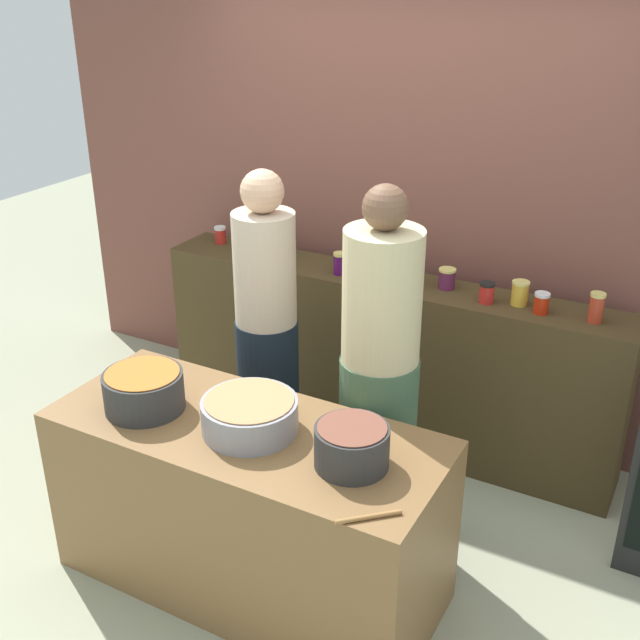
% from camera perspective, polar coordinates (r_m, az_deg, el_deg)
% --- Properties ---
extents(ground, '(12.00, 12.00, 0.00)m').
position_cam_1_polar(ground, '(3.97, -2.52, -15.81)').
color(ground, '#9EA284').
extents(storefront_wall, '(4.80, 0.12, 3.00)m').
position_cam_1_polar(storefront_wall, '(4.44, 6.95, 10.57)').
color(storefront_wall, brown).
rests_on(storefront_wall, ground).
extents(display_shelf, '(2.70, 0.36, 0.99)m').
position_cam_1_polar(display_shelf, '(4.50, 4.60, -2.85)').
color(display_shelf, '#40321A').
rests_on(display_shelf, ground).
extents(prep_table, '(1.70, 0.70, 0.82)m').
position_cam_1_polar(prep_table, '(3.51, -5.24, -13.49)').
color(prep_table, brown).
rests_on(prep_table, ground).
extents(preserve_jar_0, '(0.07, 0.07, 0.11)m').
position_cam_1_polar(preserve_jar_0, '(4.85, -7.32, 6.21)').
color(preserve_jar_0, '#AD241C').
rests_on(preserve_jar_0, display_shelf).
extents(preserve_jar_1, '(0.09, 0.09, 0.11)m').
position_cam_1_polar(preserve_jar_1, '(4.68, -5.38, 5.58)').
color(preserve_jar_1, gold).
rests_on(preserve_jar_1, display_shelf).
extents(preserve_jar_2, '(0.08, 0.08, 0.14)m').
position_cam_1_polar(preserve_jar_2, '(4.52, -3.05, 5.18)').
color(preserve_jar_2, '#5D9B1F').
rests_on(preserve_jar_2, display_shelf).
extents(preserve_jar_3, '(0.07, 0.07, 0.13)m').
position_cam_1_polar(preserve_jar_3, '(4.32, 1.43, 4.17)').
color(preserve_jar_3, '#4A1150').
rests_on(preserve_jar_3, display_shelf).
extents(preserve_jar_4, '(0.08, 0.08, 0.14)m').
position_cam_1_polar(preserve_jar_4, '(4.34, 3.87, 4.27)').
color(preserve_jar_4, '#994612').
rests_on(preserve_jar_4, display_shelf).
extents(preserve_jar_5, '(0.09, 0.09, 0.14)m').
position_cam_1_polar(preserve_jar_5, '(4.18, 6.61, 3.39)').
color(preserve_jar_5, '#A73527').
rests_on(preserve_jar_5, display_shelf).
extents(preserve_jar_6, '(0.09, 0.09, 0.11)m').
position_cam_1_polar(preserve_jar_6, '(4.19, 9.28, 3.02)').
color(preserve_jar_6, '#572043').
rests_on(preserve_jar_6, display_shelf).
extents(preserve_jar_7, '(0.08, 0.08, 0.11)m').
position_cam_1_polar(preserve_jar_7, '(4.05, 12.12, 1.98)').
color(preserve_jar_7, red).
rests_on(preserve_jar_7, display_shelf).
extents(preserve_jar_8, '(0.09, 0.09, 0.13)m').
position_cam_1_polar(preserve_jar_8, '(4.06, 14.44, 1.93)').
color(preserve_jar_8, gold).
rests_on(preserve_jar_8, display_shelf).
extents(preserve_jar_9, '(0.08, 0.08, 0.11)m').
position_cam_1_polar(preserve_jar_9, '(3.99, 15.92, 1.20)').
color(preserve_jar_9, red).
rests_on(preserve_jar_9, display_shelf).
extents(preserve_jar_10, '(0.07, 0.07, 0.15)m').
position_cam_1_polar(preserve_jar_10, '(3.96, 19.59, 0.87)').
color(preserve_jar_10, '#AF341E').
rests_on(preserve_jar_10, display_shelf).
extents(cooking_pot_left, '(0.34, 0.34, 0.17)m').
position_cam_1_polar(cooking_pot_left, '(3.43, -12.78, -5.08)').
color(cooking_pot_left, '#2D2D2D').
rests_on(cooking_pot_left, prep_table).
extents(cooking_pot_center, '(0.40, 0.40, 0.14)m').
position_cam_1_polar(cooking_pot_center, '(3.22, -5.17, -6.97)').
color(cooking_pot_center, gray).
rests_on(cooking_pot_center, prep_table).
extents(cooking_pot_right, '(0.29, 0.29, 0.17)m').
position_cam_1_polar(cooking_pot_right, '(3.00, 2.34, -9.23)').
color(cooking_pot_right, '#2D2D2D').
rests_on(cooking_pot_right, prep_table).
extents(wooden_spoon, '(0.19, 0.18, 0.02)m').
position_cam_1_polar(wooden_spoon, '(2.79, 3.57, -14.22)').
color(wooden_spoon, '#9E703D').
rests_on(wooden_spoon, prep_table).
extents(cook_with_tongs, '(0.32, 0.32, 1.71)m').
position_cam_1_polar(cook_with_tongs, '(4.00, -3.89, -1.96)').
color(cook_with_tongs, black).
rests_on(cook_with_tongs, ground).
extents(cook_in_cap, '(0.36, 0.36, 1.77)m').
position_cam_1_polar(cook_in_cap, '(3.55, 4.32, -5.35)').
color(cook_in_cap, '#3F6044').
rests_on(cook_in_cap, ground).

